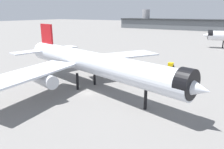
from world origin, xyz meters
The scene contains 5 objects.
ground centered at (0.00, 0.00, 0.00)m, with size 900.00×900.00×0.00m, color slate.
airliner_near_gate centered at (-0.96, 2.80, 6.66)m, with size 55.96×50.20×15.12m.
terminal_building centered at (-23.98, 217.66, 6.05)m, with size 167.85×33.36×22.29m.
service_truck_front centered at (-29.76, 21.74, 1.59)m, with size 5.78×3.26×3.00m.
baggage_tug_wing centered at (9.36, 34.70, 0.97)m, with size 2.26×3.38×1.85m.
Camera 1 is at (29.73, -37.96, 18.30)m, focal length 34.63 mm.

